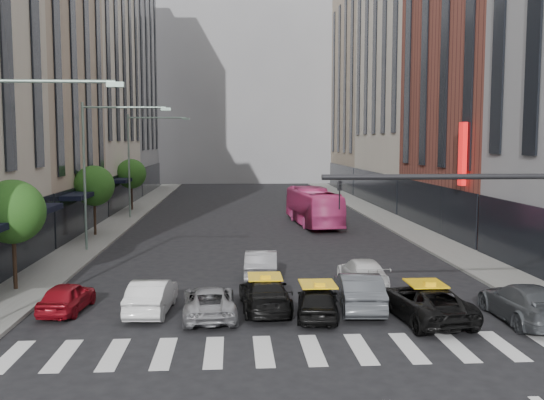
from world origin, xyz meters
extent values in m
plane|color=black|center=(0.00, 0.00, 0.00)|extent=(160.00, 160.00, 0.00)
cube|color=slate|center=(-11.50, 30.00, 0.07)|extent=(3.00, 96.00, 0.15)
cube|color=slate|center=(11.50, 30.00, 0.07)|extent=(3.00, 96.00, 0.15)
cube|color=tan|center=(-17.00, 28.00, 12.00)|extent=(8.00, 16.00, 24.00)
cube|color=beige|center=(-17.00, 46.00, 18.00)|extent=(8.00, 20.00, 36.00)
cube|color=gray|center=(-17.00, 65.00, 15.00)|extent=(8.00, 18.00, 30.00)
cube|color=brown|center=(17.00, 27.00, 13.00)|extent=(8.00, 18.00, 26.00)
cube|color=beige|center=(17.00, 46.00, 20.00)|extent=(8.00, 20.00, 40.00)
cube|color=tan|center=(17.00, 65.00, 14.00)|extent=(8.00, 18.00, 28.00)
cube|color=gray|center=(0.00, 85.00, 18.00)|extent=(30.00, 10.00, 36.00)
cylinder|color=black|center=(-11.80, 10.00, 1.72)|extent=(0.18, 0.18, 3.15)
sphere|color=#134417|center=(-11.80, 10.00, 3.66)|extent=(2.88, 2.88, 2.88)
cylinder|color=black|center=(-11.80, 26.00, 1.72)|extent=(0.18, 0.18, 3.15)
sphere|color=#134417|center=(-11.80, 26.00, 3.66)|extent=(2.88, 2.88, 2.88)
cylinder|color=black|center=(-11.80, 42.00, 1.72)|extent=(0.18, 0.18, 3.15)
sphere|color=#134417|center=(-11.80, 42.00, 3.66)|extent=(2.88, 2.88, 2.88)
cylinder|color=gray|center=(-8.50, 4.00, 8.85)|extent=(5.00, 0.12, 0.12)
cube|color=gray|center=(-6.00, 4.00, 8.75)|extent=(0.60, 0.25, 0.18)
cylinder|color=gray|center=(-11.00, 20.00, 4.65)|extent=(0.16, 0.16, 9.00)
cylinder|color=gray|center=(-8.50, 20.00, 8.85)|extent=(5.00, 0.12, 0.12)
cube|color=gray|center=(-6.00, 20.00, 8.75)|extent=(0.60, 0.25, 0.18)
cylinder|color=gray|center=(-11.00, 36.00, 4.65)|extent=(0.16, 0.16, 9.00)
cylinder|color=gray|center=(-8.50, 36.00, 8.85)|extent=(5.00, 0.12, 0.12)
cube|color=gray|center=(-6.00, 36.00, 8.75)|extent=(0.60, 0.25, 0.18)
cylinder|color=black|center=(5.50, -1.00, 5.80)|extent=(10.00, 0.16, 0.16)
imported|color=black|center=(1.00, -1.00, 5.30)|extent=(0.13, 0.16, 0.80)
cube|color=red|center=(12.60, 20.00, 6.00)|extent=(0.30, 0.70, 4.00)
imported|color=maroon|center=(-8.58, 6.53, 0.61)|extent=(1.77, 3.69, 1.22)
imported|color=silver|center=(-5.20, 6.21, 0.68)|extent=(1.71, 4.22, 1.36)
imported|color=gray|center=(-2.90, 5.49, 0.60)|extent=(2.27, 4.47, 1.21)
imported|color=black|center=(-0.70, 6.29, 0.68)|extent=(2.11, 4.76, 1.36)
imported|color=black|center=(1.27, 5.09, 0.65)|extent=(2.02, 4.00, 1.31)
imported|color=#44484C|center=(3.10, 6.16, 0.76)|extent=(1.92, 4.72, 1.52)
imported|color=black|center=(5.32, 4.53, 0.70)|extent=(2.88, 5.26, 1.40)
imported|color=#43474C|center=(9.00, 4.09, 0.73)|extent=(2.04, 5.01, 1.45)
imported|color=#9C9CA1|center=(-0.58, 11.85, 0.73)|extent=(1.82, 4.51, 1.46)
imported|color=white|center=(4.13, 10.21, 0.64)|extent=(1.87, 4.46, 1.29)
imported|color=#D63E83|center=(4.57, 31.05, 1.50)|extent=(3.49, 10.98, 3.01)
camera|label=1|loc=(-1.96, -17.57, 6.78)|focal=40.00mm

